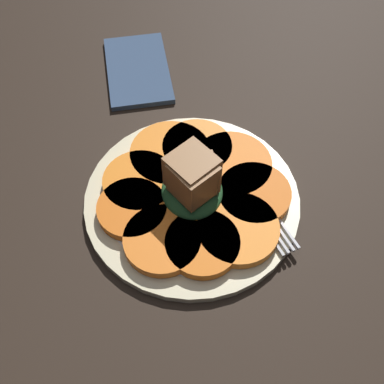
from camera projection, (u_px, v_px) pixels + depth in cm
name	position (u px, v px, depth cm)	size (l,w,h in cm)	color
table_slab	(192.00, 206.00, 58.36)	(120.00, 120.00, 2.00)	black
plate	(192.00, 200.00, 57.11)	(25.44, 25.44, 1.05)	beige
carrot_slice_0	(202.00, 244.00, 52.43)	(8.25, 8.25, 1.19)	orange
carrot_slice_1	(238.00, 229.00, 53.48)	(9.29, 9.29, 1.19)	orange
carrot_slice_2	(254.00, 194.00, 56.13)	(8.61, 8.61, 1.19)	orange
carrot_slice_3	(232.00, 165.00, 58.56)	(9.82, 9.82, 1.19)	orange
carrot_slice_4	(197.00, 148.00, 60.06)	(8.72, 8.72, 1.19)	orange
carrot_slice_5	(170.00, 154.00, 59.51)	(10.02, 10.02, 1.19)	orange
carrot_slice_6	(140.00, 182.00, 57.13)	(8.75, 8.75, 1.19)	orange
carrot_slice_7	(132.00, 209.00, 54.98)	(8.07, 8.07, 1.19)	orange
carrot_slice_8	(162.00, 240.00, 52.68)	(8.63, 8.63, 1.19)	orange
center_pile	(195.00, 181.00, 53.81)	(7.88, 7.16, 7.11)	#235128
fork	(250.00, 192.00, 56.77)	(18.49, 7.06, 0.40)	#B2B2B7
napkin	(138.00, 70.00, 70.08)	(14.70, 8.82, 0.80)	#334766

